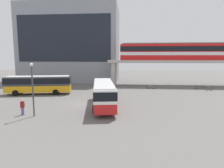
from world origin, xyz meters
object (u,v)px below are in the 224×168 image
at_px(train, 174,51).
at_px(pedestrian_near_building, 22,108).
at_px(bicycle_brown, 209,89).
at_px(bicycle_green, 200,87).
at_px(bus_main, 104,92).
at_px(bicycle_silver, 151,87).
at_px(bus_secondary, 39,83).
at_px(station_building, 72,44).

bearing_deg(train, pedestrian_near_building, -130.97).
bearing_deg(bicycle_brown, bicycle_green, 119.85).
height_order(bus_main, bicycle_silver, bus_main).
bearing_deg(train, bus_secondary, -153.06).
distance_m(bus_secondary, pedestrian_near_building, 12.84).
relative_size(station_building, bicycle_brown, 15.24).
bearing_deg(station_building, train, -18.08).
bearing_deg(bus_secondary, bicycle_brown, 11.36).
distance_m(bus_main, pedestrian_near_building, 9.82).
distance_m(bicycle_silver, pedestrian_near_building, 25.70).
height_order(station_building, bicycle_green, station_building).
bearing_deg(station_building, bicycle_brown, -25.94).
bearing_deg(pedestrian_near_building, bicycle_silver, 50.19).
relative_size(bus_main, bicycle_silver, 6.31).
distance_m(station_building, bus_secondary, 23.08).
bearing_deg(bicycle_silver, train, 45.24).
relative_size(bicycle_green, bicycle_brown, 1.05).
bearing_deg(bicycle_silver, pedestrian_near_building, -129.81).
relative_size(bicycle_silver, pedestrian_near_building, 1.01).
xyz_separation_m(bus_main, bicycle_brown, (18.88, 13.96, -1.63)).
relative_size(bicycle_green, pedestrian_near_building, 1.00).
bearing_deg(bus_main, bicycle_green, 41.66).
bearing_deg(bus_main, station_building, 113.31).
distance_m(train, bus_main, 25.40).
distance_m(bus_main, bicycle_green, 23.89).
xyz_separation_m(bus_secondary, pedestrian_near_building, (3.87, -12.18, -1.15)).
relative_size(bus_main, bus_secondary, 1.00).
xyz_separation_m(train, bus_main, (-13.36, -20.80, -5.81)).
relative_size(bus_main, bicycle_green, 6.42).
relative_size(bus_main, bicycle_brown, 6.73).
xyz_separation_m(station_building, bicycle_brown, (31.50, -15.32, -9.68)).
relative_size(station_building, bicycle_green, 14.54).
xyz_separation_m(bus_main, bicycle_silver, (7.81, 15.21, -1.63)).
relative_size(bicycle_brown, pedestrian_near_building, 0.95).
xyz_separation_m(station_building, bus_main, (12.62, -29.29, -8.05)).
height_order(bicycle_green, bicycle_silver, same).
height_order(station_building, pedestrian_near_building, station_building).
bearing_deg(station_building, bus_secondary, -89.71).
height_order(bus_main, bicycle_green, bus_main).
bearing_deg(pedestrian_near_building, bus_main, 27.66).
xyz_separation_m(bus_secondary, bicycle_green, (30.31, 8.18, -1.63)).
relative_size(bicycle_green, bicycle_silver, 0.98).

